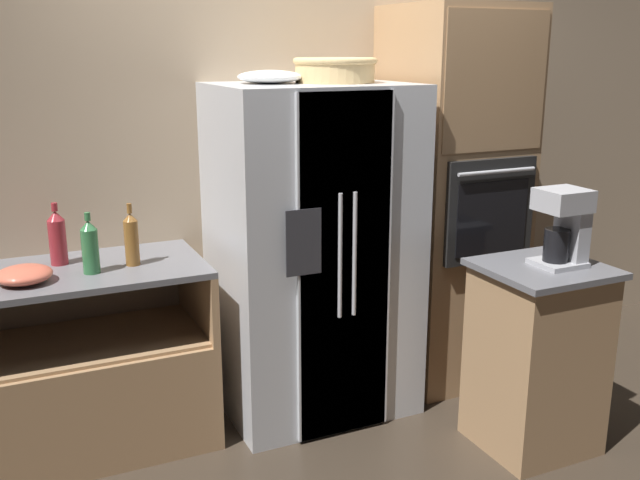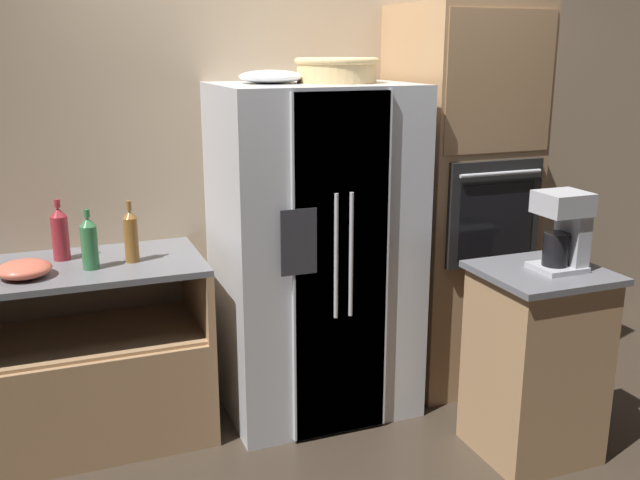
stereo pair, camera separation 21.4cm
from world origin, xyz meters
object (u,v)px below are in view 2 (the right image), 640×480
(bottle_short, at_px, (89,243))
(coffee_maker, at_px, (565,227))
(refrigerator, at_px, (313,252))
(bottle_wide, at_px, (131,236))
(mixing_bowl, at_px, (24,269))
(bottle_tall, at_px, (60,233))
(wall_oven, at_px, (458,200))
(fruit_bowl, at_px, (271,77))
(wicker_basket, at_px, (337,69))

(bottle_short, bearing_deg, coffee_maker, -22.69)
(refrigerator, xyz_separation_m, bottle_wide, (-0.91, 0.02, 0.17))
(mixing_bowl, bearing_deg, bottle_tall, 54.18)
(wall_oven, height_order, fruit_bowl, wall_oven)
(wall_oven, height_order, bottle_short, wall_oven)
(wall_oven, distance_m, fruit_bowl, 1.28)
(bottle_tall, height_order, bottle_wide, same)
(refrigerator, relative_size, wall_oven, 0.81)
(bottle_short, xyz_separation_m, bottle_wide, (0.19, 0.05, 0.00))
(fruit_bowl, xyz_separation_m, bottle_wide, (-0.72, -0.05, -0.72))
(bottle_wide, distance_m, mixing_bowl, 0.49)
(refrigerator, xyz_separation_m, wall_oven, (0.88, 0.04, 0.20))
(coffee_maker, bearing_deg, wall_oven, 89.58)
(mixing_bowl, relative_size, coffee_maker, 0.67)
(fruit_bowl, bearing_deg, coffee_maker, -41.04)
(wicker_basket, height_order, bottle_tall, wicker_basket)
(wall_oven, bearing_deg, bottle_tall, 176.23)
(bottle_short, bearing_deg, refrigerator, 1.55)
(wall_oven, bearing_deg, fruit_bowl, 178.29)
(fruit_bowl, relative_size, mixing_bowl, 1.32)
(fruit_bowl, distance_m, bottle_tall, 1.26)
(bottle_wide, bearing_deg, wall_oven, 0.56)
(bottle_wide, bearing_deg, fruit_bowl, 3.95)
(fruit_bowl, relative_size, bottle_tall, 1.07)
(refrigerator, distance_m, bottle_short, 1.12)
(wicker_basket, relative_size, coffee_maker, 1.17)
(wicker_basket, bearing_deg, bottle_tall, 172.89)
(wall_oven, distance_m, coffee_maker, 0.90)
(bottle_short, bearing_deg, wicker_basket, 1.83)
(bottle_wide, bearing_deg, wicker_basket, -0.67)
(wall_oven, distance_m, bottle_short, 1.99)
(refrigerator, xyz_separation_m, bottle_short, (-1.11, -0.03, 0.17))
(wicker_basket, distance_m, mixing_bowl, 1.74)
(refrigerator, height_order, mixing_bowl, refrigerator)
(refrigerator, height_order, bottle_short, refrigerator)
(wall_oven, xyz_separation_m, fruit_bowl, (-1.07, 0.03, 0.69))
(bottle_tall, xyz_separation_m, bottle_short, (0.12, -0.21, -0.01))
(bottle_short, xyz_separation_m, coffee_maker, (1.98, -0.83, 0.09))
(bottle_tall, relative_size, bottle_wide, 1.00)
(fruit_bowl, xyz_separation_m, bottle_short, (-0.91, -0.10, -0.72))
(refrigerator, bearing_deg, fruit_bowl, 159.57)
(refrigerator, height_order, fruit_bowl, fruit_bowl)
(bottle_wide, xyz_separation_m, mixing_bowl, (-0.48, -0.07, -0.09))
(wicker_basket, height_order, mixing_bowl, wicker_basket)
(bottle_wide, bearing_deg, bottle_short, -164.92)
(bottle_tall, bearing_deg, mixing_bowl, -125.82)
(bottle_wide, bearing_deg, bottle_tall, 153.31)
(bottle_wide, bearing_deg, mixing_bowl, -171.26)
(wall_oven, height_order, bottle_wide, wall_oven)
(bottle_short, relative_size, bottle_wide, 0.95)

